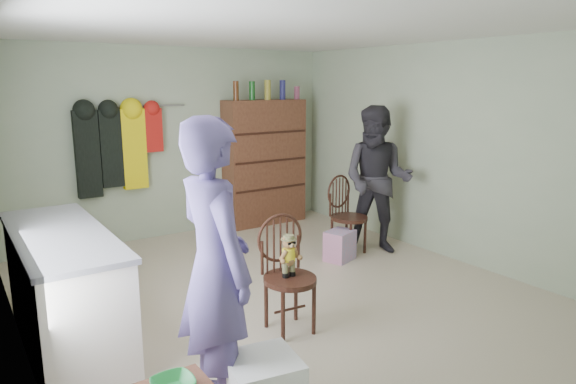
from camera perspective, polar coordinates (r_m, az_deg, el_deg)
ground_plane at (r=5.19m, az=-1.08°, el=-11.03°), size 5.00×5.00×0.00m
room_walls at (r=5.25m, az=-4.32°, el=7.03°), size 5.00×5.00×5.00m
counter at (r=4.36m, az=-23.56°, el=-10.01°), size 0.64×1.86×0.94m
chair_front at (r=4.27m, az=-0.12°, el=-8.27°), size 0.47×0.47×0.97m
chair_far at (r=6.24m, az=6.42°, el=-2.19°), size 0.49×0.49×0.95m
striped_bag at (r=6.04m, az=5.77°, el=-5.93°), size 0.40×0.35×0.35m
person_left at (r=3.19m, az=-8.11°, el=-8.37°), size 0.44×0.68×1.85m
person_right at (r=6.27m, az=9.88°, el=1.33°), size 1.04×1.09×1.78m
dresser at (r=7.47m, az=-2.62°, el=3.37°), size 1.20×0.39×2.08m
coat_rack at (r=6.68m, az=-18.48°, el=4.68°), size 1.42×0.12×1.09m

